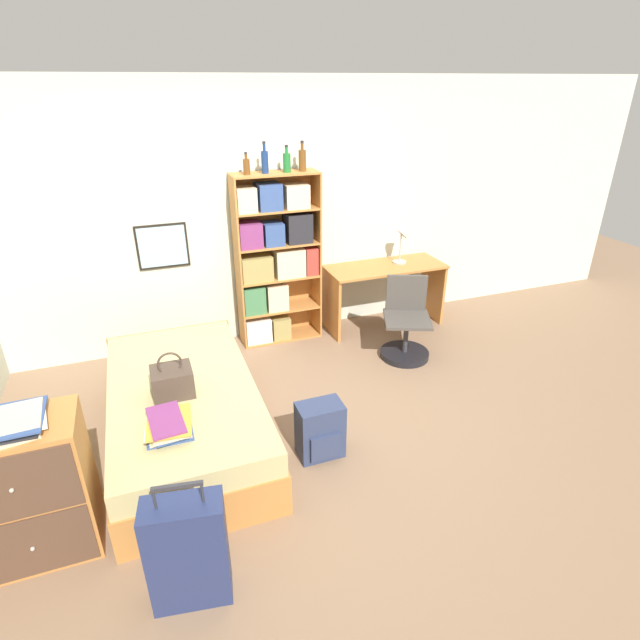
# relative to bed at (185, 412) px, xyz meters

# --- Properties ---
(ground_plane) EXTENTS (14.00, 14.00, 0.00)m
(ground_plane) POSITION_rel_bed_xyz_m (0.73, -0.02, -0.24)
(ground_plane) COLOR #84664C
(wall_back) EXTENTS (10.00, 0.09, 2.60)m
(wall_back) POSITION_rel_bed_xyz_m (0.72, 1.60, 1.05)
(wall_back) COLOR beige
(wall_back) RESTS_ON ground_plane
(bed) EXTENTS (1.07, 2.01, 0.49)m
(bed) POSITION_rel_bed_xyz_m (0.00, 0.00, 0.00)
(bed) COLOR #B77538
(bed) RESTS_ON ground_plane
(handbag) EXTENTS (0.29, 0.25, 0.34)m
(handbag) POSITION_rel_bed_xyz_m (-0.06, -0.10, 0.36)
(handbag) COLOR #47382D
(handbag) RESTS_ON bed
(book_stack_on_bed) EXTENTS (0.32, 0.38, 0.10)m
(book_stack_on_bed) POSITION_rel_bed_xyz_m (-0.14, -0.55, 0.30)
(book_stack_on_bed) COLOR #334C84
(book_stack_on_bed) RESTS_ON bed
(suitcase) EXTENTS (0.44, 0.26, 0.80)m
(suitcase) POSITION_rel_bed_xyz_m (-0.14, -1.37, 0.09)
(suitcase) COLOR navy
(suitcase) RESTS_ON ground_plane
(dresser) EXTENTS (0.66, 0.45, 0.89)m
(dresser) POSITION_rel_bed_xyz_m (-0.93, -0.74, 0.20)
(dresser) COLOR #B77538
(dresser) RESTS_ON ground_plane
(magazine_pile_on_dresser) EXTENTS (0.32, 0.37, 0.06)m
(magazine_pile_on_dresser) POSITION_rel_bed_xyz_m (-0.88, -0.75, 0.68)
(magazine_pile_on_dresser) COLOR beige
(magazine_pile_on_dresser) RESTS_ON dresser
(bookcase) EXTENTS (0.85, 0.31, 1.75)m
(bookcase) POSITION_rel_bed_xyz_m (1.12, 1.39, 0.65)
(bookcase) COLOR #B77538
(bookcase) RESTS_ON ground_plane
(bottle_green) EXTENTS (0.06, 0.06, 0.20)m
(bottle_green) POSITION_rel_bed_xyz_m (0.89, 1.37, 1.58)
(bottle_green) COLOR brown
(bottle_green) RESTS_ON bookcase
(bottle_brown) EXTENTS (0.07, 0.07, 0.29)m
(bottle_brown) POSITION_rel_bed_xyz_m (1.07, 1.37, 1.62)
(bottle_brown) COLOR navy
(bottle_brown) RESTS_ON bookcase
(bottle_clear) EXTENTS (0.07, 0.07, 0.25)m
(bottle_clear) POSITION_rel_bed_xyz_m (1.28, 1.36, 1.60)
(bottle_clear) COLOR #1E6B2D
(bottle_clear) RESTS_ON bookcase
(bottle_blue) EXTENTS (0.07, 0.07, 0.28)m
(bottle_blue) POSITION_rel_bed_xyz_m (1.44, 1.38, 1.61)
(bottle_blue) COLOR brown
(bottle_blue) RESTS_ON bookcase
(desk) EXTENTS (1.30, 0.53, 0.71)m
(desk) POSITION_rel_bed_xyz_m (2.35, 1.28, 0.26)
(desk) COLOR #B77538
(desk) RESTS_ON ground_plane
(desk_lamp) EXTENTS (0.21, 0.15, 0.43)m
(desk_lamp) POSITION_rel_bed_xyz_m (2.57, 1.32, 0.75)
(desk_lamp) COLOR #ADA89E
(desk_lamp) RESTS_ON desk
(desk_chair) EXTENTS (0.58, 0.58, 0.80)m
(desk_chair) POSITION_rel_bed_xyz_m (2.24, 0.58, 0.00)
(desk_chair) COLOR black
(desk_chair) RESTS_ON ground_plane
(backpack) EXTENTS (0.33, 0.24, 0.44)m
(backpack) POSITION_rel_bed_xyz_m (0.91, -0.54, -0.03)
(backpack) COLOR #2D3856
(backpack) RESTS_ON ground_plane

